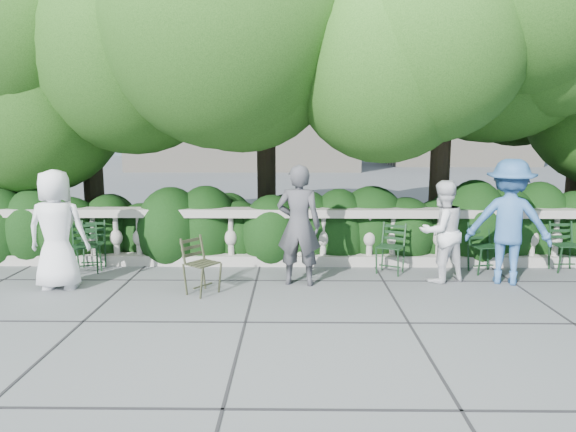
{
  "coord_description": "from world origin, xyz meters",
  "views": [
    {
      "loc": [
        0.1,
        -6.98,
        2.29
      ],
      "look_at": [
        0.0,
        1.0,
        1.0
      ],
      "focal_mm": 32.0,
      "sensor_mm": 36.0,
      "label": 1
    }
  ],
  "objects_px": {
    "chair_b": "(91,272)",
    "chair_weathered": "(210,296)",
    "chair_f": "(569,273)",
    "person_woman_grey": "(299,225)",
    "person_casual_man": "(442,231)",
    "person_older_blue": "(509,222)",
    "chair_e": "(488,275)",
    "chair_c": "(387,275)",
    "person_businessman": "(57,230)",
    "chair_a": "(86,275)"
  },
  "relations": [
    {
      "from": "chair_b",
      "to": "chair_weathered",
      "type": "xyz_separation_m",
      "value": [
        2.21,
        -1.26,
        0.0
      ]
    },
    {
      "from": "chair_b",
      "to": "chair_f",
      "type": "height_order",
      "value": "same"
    },
    {
      "from": "chair_weathered",
      "to": "person_woman_grey",
      "type": "distance_m",
      "value": 1.67
    },
    {
      "from": "person_casual_man",
      "to": "person_older_blue",
      "type": "xyz_separation_m",
      "value": [
        0.99,
        -0.07,
        0.16
      ]
    },
    {
      "from": "person_casual_man",
      "to": "chair_e",
      "type": "bearing_deg",
      "value": 178.99
    },
    {
      "from": "chair_c",
      "to": "person_casual_man",
      "type": "relative_size",
      "value": 0.53
    },
    {
      "from": "chair_weathered",
      "to": "person_businessman",
      "type": "distance_m",
      "value": 2.48
    },
    {
      "from": "chair_a",
      "to": "person_woman_grey",
      "type": "relative_size",
      "value": 0.46
    },
    {
      "from": "chair_a",
      "to": "chair_e",
      "type": "relative_size",
      "value": 1.0
    },
    {
      "from": "chair_e",
      "to": "person_businessman",
      "type": "bearing_deg",
      "value": 174.77
    },
    {
      "from": "chair_b",
      "to": "chair_e",
      "type": "relative_size",
      "value": 1.0
    },
    {
      "from": "chair_f",
      "to": "person_older_blue",
      "type": "relative_size",
      "value": 0.44
    },
    {
      "from": "chair_weathered",
      "to": "person_casual_man",
      "type": "relative_size",
      "value": 0.53
    },
    {
      "from": "chair_c",
      "to": "person_older_blue",
      "type": "height_order",
      "value": "person_older_blue"
    },
    {
      "from": "chair_b",
      "to": "person_businessman",
      "type": "relative_size",
      "value": 0.47
    },
    {
      "from": "chair_b",
      "to": "chair_c",
      "type": "height_order",
      "value": "same"
    },
    {
      "from": "chair_b",
      "to": "person_woman_grey",
      "type": "relative_size",
      "value": 0.46
    },
    {
      "from": "chair_b",
      "to": "person_older_blue",
      "type": "relative_size",
      "value": 0.44
    },
    {
      "from": "chair_e",
      "to": "chair_f",
      "type": "distance_m",
      "value": 1.37
    },
    {
      "from": "chair_b",
      "to": "person_casual_man",
      "type": "xyz_separation_m",
      "value": [
        5.69,
        -0.48,
        0.79
      ]
    },
    {
      "from": "chair_b",
      "to": "person_businessman",
      "type": "xyz_separation_m",
      "value": [
        -0.08,
        -0.93,
        0.89
      ]
    },
    {
      "from": "person_woman_grey",
      "to": "chair_c",
      "type": "bearing_deg",
      "value": -151.41
    },
    {
      "from": "chair_c",
      "to": "chair_f",
      "type": "height_order",
      "value": "same"
    },
    {
      "from": "person_woman_grey",
      "to": "person_older_blue",
      "type": "bearing_deg",
      "value": -168.58
    },
    {
      "from": "chair_b",
      "to": "chair_c",
      "type": "relative_size",
      "value": 1.0
    },
    {
      "from": "chair_c",
      "to": "chair_e",
      "type": "xyz_separation_m",
      "value": [
        1.65,
        0.04,
        0.0
      ]
    },
    {
      "from": "chair_c",
      "to": "person_businessman",
      "type": "relative_size",
      "value": 0.47
    },
    {
      "from": "person_businessman",
      "to": "chair_c",
      "type": "bearing_deg",
      "value": -172.38
    },
    {
      "from": "chair_a",
      "to": "person_older_blue",
      "type": "xyz_separation_m",
      "value": [
        6.68,
        -0.34,
        0.96
      ]
    },
    {
      "from": "person_businessman",
      "to": "person_woman_grey",
      "type": "relative_size",
      "value": 0.97
    },
    {
      "from": "person_woman_grey",
      "to": "person_casual_man",
      "type": "xyz_separation_m",
      "value": [
        2.21,
        0.2,
        -0.13
      ]
    },
    {
      "from": "chair_c",
      "to": "chair_weathered",
      "type": "distance_m",
      "value": 2.93
    },
    {
      "from": "person_older_blue",
      "to": "person_woman_grey",
      "type": "bearing_deg",
      "value": 21.76
    },
    {
      "from": "chair_weathered",
      "to": "person_woman_grey",
      "type": "height_order",
      "value": "person_woman_grey"
    },
    {
      "from": "chair_a",
      "to": "chair_e",
      "type": "distance_m",
      "value": 6.58
    },
    {
      "from": "chair_weathered",
      "to": "person_businessman",
      "type": "xyz_separation_m",
      "value": [
        -2.29,
        0.33,
        0.89
      ]
    },
    {
      "from": "chair_b",
      "to": "person_older_blue",
      "type": "distance_m",
      "value": 6.78
    },
    {
      "from": "chair_b",
      "to": "person_woman_grey",
      "type": "height_order",
      "value": "person_woman_grey"
    },
    {
      "from": "chair_b",
      "to": "chair_f",
      "type": "distance_m",
      "value": 7.96
    },
    {
      "from": "chair_a",
      "to": "chair_f",
      "type": "bearing_deg",
      "value": -18.67
    },
    {
      "from": "person_woman_grey",
      "to": "chair_b",
      "type": "bearing_deg",
      "value": -1.85
    },
    {
      "from": "chair_a",
      "to": "person_older_blue",
      "type": "relative_size",
      "value": 0.44
    },
    {
      "from": "person_woman_grey",
      "to": "person_older_blue",
      "type": "height_order",
      "value": "person_older_blue"
    },
    {
      "from": "chair_e",
      "to": "person_businessman",
      "type": "height_order",
      "value": "person_businessman"
    },
    {
      "from": "person_casual_man",
      "to": "chair_f",
      "type": "bearing_deg",
      "value": 168.84
    },
    {
      "from": "person_older_blue",
      "to": "chair_f",
      "type": "bearing_deg",
      "value": -137.59
    },
    {
      "from": "chair_b",
      "to": "chair_c",
      "type": "bearing_deg",
      "value": -9.12
    },
    {
      "from": "chair_a",
      "to": "person_casual_man",
      "type": "relative_size",
      "value": 0.53
    },
    {
      "from": "person_businessman",
      "to": "person_older_blue",
      "type": "relative_size",
      "value": 0.93
    },
    {
      "from": "chair_c",
      "to": "person_businessman",
      "type": "xyz_separation_m",
      "value": [
        -5.01,
        -0.77,
        0.89
      ]
    }
  ]
}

